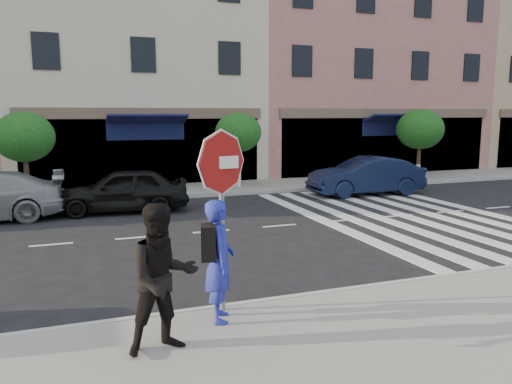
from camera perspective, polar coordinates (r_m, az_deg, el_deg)
name	(u,v)px	position (r m, az deg, el deg)	size (l,w,h in m)	color
ground	(264,277)	(9.87, 0.97, -9.66)	(120.00, 120.00, 0.00)	black
sidewalk_near	(372,362)	(6.75, 13.11, -18.42)	(60.00, 4.50, 0.15)	gray
sidewalk_far	(166,191)	(20.24, -10.28, 0.10)	(60.00, 3.00, 0.15)	gray
building_centre	(131,65)	(25.99, -14.09, 13.92)	(11.00, 9.00, 11.00)	beige
building_east_mid	(346,54)	(29.90, 10.24, 15.29)	(13.00, 9.00, 13.00)	tan
street_tree_wb	(24,137)	(19.61, -24.98, 5.69)	(2.10, 2.10, 3.06)	#473323
street_tree_c	(238,133)	(20.55, -2.04, 6.77)	(1.90, 1.90, 3.04)	#473323
street_tree_ea	(420,130)	(24.86, 18.24, 6.80)	(2.20, 2.20, 3.19)	#473323
stop_sign	(222,182)	(7.41, -3.93, 1.18)	(0.98, 0.16, 2.78)	gray
photographer	(220,261)	(7.30, -4.19, -7.82)	(0.65, 0.43, 1.80)	#222B9C
walker	(163,278)	(6.45, -10.61, -9.68)	(0.93, 0.72, 1.91)	black
car_far_mid	(122,190)	(16.56, -15.04, 0.20)	(1.68, 4.17, 1.42)	black
car_far_right	(366,176)	(19.91, 12.46, 1.82)	(1.56, 4.48, 1.48)	black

